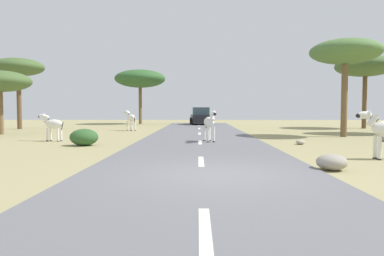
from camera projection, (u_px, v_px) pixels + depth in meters
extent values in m
plane|color=#998E60|center=(219.00, 176.00, 8.45)|extent=(90.00, 90.00, 0.00)
cube|color=slate|center=(202.00, 175.00, 8.45)|extent=(6.00, 64.00, 0.05)
cube|color=silver|center=(205.00, 231.00, 4.46)|extent=(0.16, 2.00, 0.01)
cube|color=silver|center=(201.00, 161.00, 10.45)|extent=(0.16, 2.00, 0.01)
cube|color=silver|center=(200.00, 142.00, 16.44)|extent=(0.16, 2.00, 0.01)
cube|color=silver|center=(200.00, 134.00, 22.43)|extent=(0.16, 2.00, 0.01)
cube|color=silver|center=(199.00, 128.00, 28.42)|extent=(0.16, 2.00, 0.01)
cube|color=silver|center=(199.00, 125.00, 34.41)|extent=(0.16, 2.00, 0.01)
ellipsoid|color=silver|center=(209.00, 122.00, 16.83)|extent=(0.67, 1.12, 0.50)
cylinder|color=silver|center=(208.00, 135.00, 16.50)|extent=(0.13, 0.13, 0.72)
cylinder|color=#28231E|center=(208.00, 142.00, 16.51)|extent=(0.15, 0.15, 0.05)
cylinder|color=silver|center=(214.00, 135.00, 16.56)|extent=(0.13, 0.13, 0.72)
cylinder|color=#28231E|center=(214.00, 142.00, 16.58)|extent=(0.15, 0.15, 0.05)
cylinder|color=silver|center=(204.00, 134.00, 17.17)|extent=(0.13, 0.13, 0.72)
cylinder|color=#28231E|center=(204.00, 141.00, 17.18)|extent=(0.15, 0.15, 0.05)
cylinder|color=silver|center=(210.00, 134.00, 17.23)|extent=(0.13, 0.13, 0.72)
cylinder|color=#28231E|center=(210.00, 140.00, 17.25)|extent=(0.15, 0.15, 0.05)
cylinder|color=silver|center=(212.00, 117.00, 16.33)|extent=(0.28, 0.41, 0.42)
cube|color=black|center=(212.00, 115.00, 16.32)|extent=(0.12, 0.35, 0.29)
ellipsoid|color=silver|center=(214.00, 114.00, 16.08)|extent=(0.30, 0.49, 0.23)
ellipsoid|color=black|center=(215.00, 114.00, 15.90)|extent=(0.17, 0.19, 0.14)
cone|color=silver|center=(212.00, 111.00, 16.17)|extent=(0.10, 0.10, 0.13)
cone|color=silver|center=(214.00, 111.00, 16.20)|extent=(0.10, 0.10, 0.13)
cylinder|color=black|center=(206.00, 124.00, 17.35)|extent=(0.07, 0.15, 0.43)
ellipsoid|color=silver|center=(131.00, 118.00, 26.25)|extent=(1.00, 1.12, 0.51)
cylinder|color=silver|center=(131.00, 126.00, 26.65)|extent=(0.15, 0.15, 0.74)
cylinder|color=#28231E|center=(131.00, 130.00, 26.66)|extent=(0.17, 0.17, 0.05)
cylinder|color=silver|center=(127.00, 126.00, 26.48)|extent=(0.15, 0.15, 0.74)
cylinder|color=#28231E|center=(128.00, 130.00, 26.50)|extent=(0.17, 0.17, 0.05)
cylinder|color=silver|center=(135.00, 126.00, 26.08)|extent=(0.15, 0.15, 0.74)
cylinder|color=#28231E|center=(135.00, 131.00, 26.10)|extent=(0.17, 0.17, 0.05)
cylinder|color=silver|center=(132.00, 126.00, 25.91)|extent=(0.15, 0.15, 0.74)
cylinder|color=#28231E|center=(132.00, 131.00, 25.93)|extent=(0.17, 0.17, 0.05)
cylinder|color=silver|center=(128.00, 114.00, 26.65)|extent=(0.39, 0.43, 0.44)
cube|color=black|center=(128.00, 113.00, 26.65)|extent=(0.25, 0.31, 0.30)
ellipsoid|color=silver|center=(127.00, 112.00, 26.85)|extent=(0.44, 0.49, 0.24)
ellipsoid|color=black|center=(125.00, 112.00, 27.00)|extent=(0.21, 0.21, 0.14)
cone|color=silver|center=(128.00, 111.00, 26.79)|extent=(0.12, 0.12, 0.14)
cone|color=silver|center=(126.00, 111.00, 26.71)|extent=(0.12, 0.12, 0.14)
cylinder|color=black|center=(135.00, 119.00, 25.82)|extent=(0.12, 0.14, 0.44)
ellipsoid|color=silver|center=(54.00, 124.00, 17.58)|extent=(1.04, 0.64, 0.46)
cylinder|color=silver|center=(51.00, 134.00, 17.82)|extent=(0.12, 0.12, 0.66)
cylinder|color=#28231E|center=(51.00, 140.00, 17.83)|extent=(0.14, 0.14, 0.04)
cylinder|color=silver|center=(47.00, 135.00, 17.58)|extent=(0.12, 0.12, 0.66)
cylinder|color=#28231E|center=(47.00, 141.00, 17.60)|extent=(0.14, 0.14, 0.04)
cylinder|color=silver|center=(61.00, 135.00, 17.63)|extent=(0.12, 0.12, 0.66)
cylinder|color=#28231E|center=(61.00, 141.00, 17.64)|extent=(0.14, 0.14, 0.04)
cylinder|color=silver|center=(58.00, 135.00, 17.39)|extent=(0.12, 0.12, 0.66)
cylinder|color=#28231E|center=(58.00, 141.00, 17.41)|extent=(0.14, 0.14, 0.04)
cylinder|color=silver|center=(46.00, 119.00, 17.70)|extent=(0.38, 0.27, 0.39)
cube|color=black|center=(46.00, 118.00, 17.70)|extent=(0.32, 0.12, 0.27)
ellipsoid|color=silver|center=(42.00, 116.00, 17.76)|extent=(0.46, 0.29, 0.21)
ellipsoid|color=black|center=(40.00, 117.00, 17.81)|extent=(0.18, 0.16, 0.13)
cone|color=silver|center=(45.00, 114.00, 17.79)|extent=(0.10, 0.10, 0.12)
cone|color=silver|center=(43.00, 114.00, 17.67)|extent=(0.10, 0.10, 0.12)
cylinder|color=black|center=(62.00, 126.00, 17.44)|extent=(0.14, 0.07, 0.39)
cylinder|color=silver|center=(375.00, 147.00, 11.33)|extent=(0.11, 0.11, 0.75)
cylinder|color=#28231E|center=(375.00, 158.00, 11.35)|extent=(0.13, 0.13, 0.05)
cylinder|color=silver|center=(380.00, 148.00, 11.05)|extent=(0.11, 0.11, 0.75)
cylinder|color=#28231E|center=(379.00, 159.00, 11.07)|extent=(0.13, 0.13, 0.05)
cylinder|color=silver|center=(373.00, 120.00, 11.14)|extent=(0.40, 0.20, 0.44)
cube|color=black|center=(373.00, 117.00, 11.14)|extent=(0.36, 0.04, 0.30)
ellipsoid|color=silver|center=(365.00, 115.00, 11.14)|extent=(0.48, 0.20, 0.24)
ellipsoid|color=black|center=(358.00, 116.00, 11.14)|extent=(0.17, 0.14, 0.14)
cone|color=silver|center=(367.00, 111.00, 11.20)|extent=(0.09, 0.09, 0.14)
cone|color=silver|center=(370.00, 111.00, 11.06)|extent=(0.09, 0.09, 0.14)
cube|color=black|center=(200.00, 119.00, 36.31)|extent=(2.09, 4.32, 0.80)
cube|color=#334751|center=(200.00, 111.00, 36.07)|extent=(1.79, 2.31, 0.76)
cube|color=black|center=(199.00, 121.00, 38.48)|extent=(1.72, 0.28, 0.24)
cylinder|color=black|center=(208.00, 121.00, 37.72)|extent=(0.27, 0.69, 0.68)
cylinder|color=black|center=(191.00, 121.00, 37.62)|extent=(0.27, 0.69, 0.68)
cylinder|color=black|center=(210.00, 121.00, 35.02)|extent=(0.27, 0.69, 0.68)
cylinder|color=black|center=(192.00, 122.00, 34.93)|extent=(0.27, 0.69, 0.68)
cylinder|color=brown|center=(344.00, 101.00, 20.37)|extent=(0.35, 0.35, 4.18)
ellipsoid|color=#4C7038|center=(345.00, 52.00, 20.23)|extent=(3.97, 3.97, 1.39)
cylinder|color=brown|center=(140.00, 106.00, 38.31)|extent=(0.34, 0.34, 3.93)
ellipsoid|color=#2D5628|center=(140.00, 79.00, 38.15)|extent=(5.43, 5.43, 1.90)
cylinder|color=brown|center=(364.00, 103.00, 29.43)|extent=(0.35, 0.35, 4.30)
ellipsoid|color=#425B2D|center=(365.00, 66.00, 29.27)|extent=(4.82, 4.82, 1.69)
cylinder|color=brown|center=(19.00, 103.00, 28.46)|extent=(0.35, 0.35, 4.26)
ellipsoid|color=#425B2D|center=(18.00, 67.00, 28.31)|extent=(3.99, 3.99, 1.40)
cylinder|color=brown|center=(1.00, 113.00, 22.32)|extent=(0.31, 0.31, 2.68)
ellipsoid|color=#425B2D|center=(0.00, 81.00, 22.21)|extent=(3.78, 3.78, 1.32)
ellipsoid|color=#2D5628|center=(84.00, 137.00, 15.47)|extent=(1.23, 1.10, 0.74)
ellipsoid|color=gray|center=(384.00, 138.00, 17.44)|extent=(0.43, 0.38, 0.32)
ellipsoid|color=#A89E8C|center=(300.00, 142.00, 15.99)|extent=(0.39, 0.42, 0.21)
ellipsoid|color=gray|center=(332.00, 162.00, 9.22)|extent=(0.78, 0.82, 0.42)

